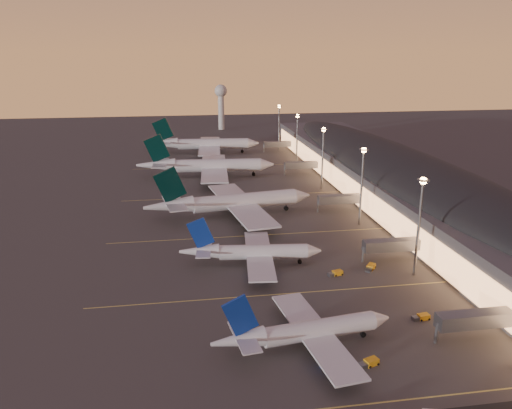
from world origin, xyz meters
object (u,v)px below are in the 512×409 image
object	(u,v)px
radar_tower	(221,99)
baggage_tug_a	(369,363)
airliner_narrow_south	(305,332)
airliner_wide_near	(231,202)
airliner_wide_far	(203,144)
baggage_tug_b	(421,317)
baggage_tug_d	(370,267)
airliner_wide_mid	(206,166)
baggage_tug_c	(336,273)
airliner_narrow_north	(251,252)

from	to	relation	value
radar_tower	baggage_tug_a	world-z (taller)	radar_tower
airliner_narrow_south	airliner_wide_near	xyz separation A→B (m)	(-5.21, 82.96, 1.52)
airliner_wide_near	airliner_wide_far	world-z (taller)	airliner_wide_far
radar_tower	baggage_tug_b	bearing A→B (deg)	-86.44
airliner_wide_far	baggage_tug_a	xyz separation A→B (m)	(18.75, -205.11, -4.70)
baggage_tug_b	baggage_tug_d	bearing A→B (deg)	86.62
airliner_wide_mid	baggage_tug_d	xyz separation A→B (m)	(36.37, -109.01, -4.59)
airliner_wide_near	baggage_tug_c	distance (m)	56.77
airliner_narrow_south	baggage_tug_b	xyz separation A→B (m)	(27.44, 6.32, -2.88)
airliner_wide_near	baggage_tug_c	world-z (taller)	airliner_wide_near
airliner_wide_near	baggage_tug_b	size ratio (longest dim) A/B	15.18
airliner_wide_far	baggage_tug_a	world-z (taller)	airliner_wide_far
airliner_wide_mid	baggage_tug_a	size ratio (longest dim) A/B	14.98
airliner_narrow_south	baggage_tug_a	bearing A→B (deg)	-44.06
radar_tower	baggage_tug_c	size ratio (longest dim) A/B	7.85
baggage_tug_b	baggage_tug_d	xyz separation A→B (m)	(-1.23, 26.16, 0.06)
airliner_narrow_north	radar_tower	size ratio (longest dim) A/B	1.18
airliner_wide_mid	baggage_tug_b	distance (m)	140.38
airliner_wide_far	airliner_wide_mid	bearing A→B (deg)	-87.30
baggage_tug_a	baggage_tug_b	size ratio (longest dim) A/B	1.07
airliner_wide_mid	baggage_tug_a	xyz separation A→B (m)	(20.47, -149.07, -4.63)
airliner_narrow_south	airliner_wide_mid	distance (m)	141.87
airliner_wide_far	baggage_tug_b	bearing A→B (deg)	-74.92
airliner_narrow_south	radar_tower	world-z (taller)	radar_tower
baggage_tug_a	airliner_narrow_north	bearing A→B (deg)	87.24
radar_tower	baggage_tug_a	size ratio (longest dim) A/B	7.77
airliner_wide_mid	baggage_tug_a	world-z (taller)	airliner_wide_mid
airliner_wide_far	baggage_tug_d	distance (m)	168.70
airliner_wide_mid	airliner_wide_far	xyz separation A→B (m)	(1.72, 56.03, 0.07)
airliner_wide_near	baggage_tug_d	world-z (taller)	airliner_wide_near
baggage_tug_b	baggage_tug_d	distance (m)	26.19
baggage_tug_c	airliner_narrow_north	bearing A→B (deg)	139.35
airliner_narrow_south	airliner_wide_near	bearing A→B (deg)	85.88
airliner_wide_far	airliner_narrow_north	bearing A→B (deg)	-84.08
baggage_tug_b	baggage_tug_c	xyz separation A→B (m)	(-11.34, 24.21, 0.01)
radar_tower	baggage_tug_d	bearing A→B (deg)	-86.35
baggage_tug_d	airliner_wide_far	bearing A→B (deg)	50.83
radar_tower	baggage_tug_b	size ratio (longest dim) A/B	8.29
airliner_wide_far	radar_tower	bearing A→B (deg)	82.89
airliner_wide_near	radar_tower	size ratio (longest dim) A/B	1.83
airliner_narrow_south	baggage_tug_a	xyz separation A→B (m)	(10.31, -7.58, -2.86)
airliner_narrow_north	airliner_wide_far	world-z (taller)	airliner_wide_far
radar_tower	baggage_tug_a	distance (m)	295.78
airliner_wide_far	baggage_tug_d	bearing A→B (deg)	-73.69
airliner_narrow_north	airliner_wide_mid	bearing A→B (deg)	99.34
baggage_tug_d	baggage_tug_a	bearing A→B (deg)	-162.68
baggage_tug_d	baggage_tug_b	bearing A→B (deg)	-138.33
airliner_wide_far	baggage_tug_c	bearing A→B (deg)	-77.19
airliner_narrow_north	baggage_tug_d	bearing A→B (deg)	-8.71
airliner_wide_mid	radar_tower	size ratio (longest dim) A/B	1.93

